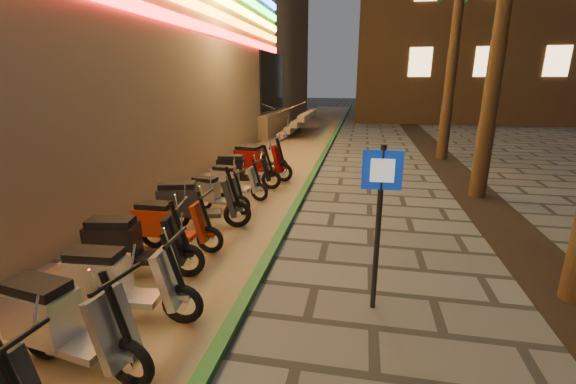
% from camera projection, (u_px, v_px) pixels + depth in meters
% --- Properties ---
extents(ground, '(120.00, 120.00, 0.00)m').
position_uv_depth(ground, '(296.00, 366.00, 4.15)').
color(ground, '#474442').
rests_on(ground, ground).
extents(parking_strip, '(3.40, 60.00, 0.01)m').
position_uv_depth(parking_strip, '(272.00, 163.00, 14.04)').
color(parking_strip, '#8C7251').
rests_on(parking_strip, ground).
extents(green_curb, '(0.18, 60.00, 0.10)m').
position_uv_depth(green_curb, '(319.00, 164.00, 13.71)').
color(green_curb, '#225C28').
rests_on(green_curb, ground).
extents(planting_strip, '(1.20, 40.00, 0.02)m').
position_uv_depth(planting_strip, '(502.00, 223.00, 8.20)').
color(planting_strip, black).
rests_on(planting_strip, ground).
extents(pedestrian_sign, '(0.49, 0.10, 2.22)m').
position_uv_depth(pedestrian_sign, '(380.00, 207.00, 4.80)').
color(pedestrian_sign, black).
rests_on(pedestrian_sign, ground).
extents(scooter_3, '(1.80, 0.74, 1.26)m').
position_uv_depth(scooter_3, '(61.00, 322.00, 3.99)').
color(scooter_3, black).
rests_on(scooter_3, ground).
extents(scooter_4, '(1.74, 0.61, 1.22)m').
position_uv_depth(scooter_4, '(118.00, 282.00, 4.82)').
color(scooter_4, black).
rests_on(scooter_4, ground).
extents(scooter_5, '(1.78, 0.77, 1.25)m').
position_uv_depth(scooter_5, '(131.00, 244.00, 5.87)').
color(scooter_5, black).
rests_on(scooter_5, ground).
extents(scooter_6, '(1.60, 0.56, 1.14)m').
position_uv_depth(scooter_6, '(169.00, 224.00, 6.84)').
color(scooter_6, black).
rests_on(scooter_6, ground).
extents(scooter_7, '(1.83, 0.98, 1.30)m').
position_uv_depth(scooter_7, '(193.00, 203.00, 7.75)').
color(scooter_7, black).
rests_on(scooter_7, ground).
extents(scooter_8, '(1.47, 0.63, 1.03)m').
position_uv_depth(scooter_8, '(214.00, 193.00, 8.87)').
color(scooter_8, black).
rests_on(scooter_8, ground).
extents(scooter_9, '(1.53, 0.62, 1.07)m').
position_uv_depth(scooter_9, '(233.00, 181.00, 9.84)').
color(scooter_9, black).
rests_on(scooter_9, ground).
extents(scooter_10, '(1.78, 0.77, 1.25)m').
position_uv_depth(scooter_10, '(241.00, 170.00, 10.64)').
color(scooter_10, black).
rests_on(scooter_10, ground).
extents(scooter_11, '(1.86, 0.79, 1.31)m').
position_uv_depth(scooter_11, '(256.00, 161.00, 11.70)').
color(scooter_11, black).
rests_on(scooter_11, ground).
extents(scooter_12, '(1.60, 0.79, 1.13)m').
position_uv_depth(scooter_12, '(260.00, 157.00, 12.75)').
color(scooter_12, black).
rests_on(scooter_12, ground).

